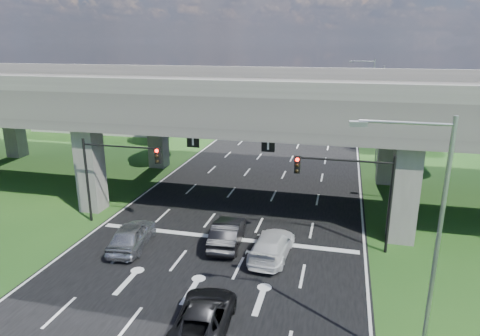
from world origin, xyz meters
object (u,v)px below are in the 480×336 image
at_px(streetlight_far, 376,108).
at_px(car_white, 272,245).
at_px(streetlight_beyond, 369,91).
at_px(signal_right, 353,184).
at_px(car_trailing, 204,317).
at_px(car_silver, 132,235).
at_px(signal_left, 114,167).
at_px(streetlight_near, 427,233).
at_px(car_dark, 228,233).

xyz_separation_m(streetlight_far, car_white, (-6.70, -22.25, -5.08)).
bearing_deg(streetlight_beyond, signal_right, -93.61).
bearing_deg(streetlight_far, car_trailing, -105.90).
height_order(car_silver, car_white, car_silver).
bearing_deg(signal_right, streetlight_far, 83.53).
bearing_deg(signal_right, signal_left, 180.00).
xyz_separation_m(streetlight_beyond, car_silver, (-15.26, -39.12, -5.00)).
xyz_separation_m(streetlight_near, car_trailing, (-8.45, 0.35, -5.11)).
height_order(signal_right, car_white, signal_right).
bearing_deg(streetlight_beyond, car_dark, -104.48).
bearing_deg(car_white, streetlight_far, -103.03).
bearing_deg(car_silver, signal_left, -56.60).
bearing_deg(signal_left, streetlight_far, 48.22).
bearing_deg(streetlight_beyond, signal_left, -116.43).
bearing_deg(car_trailing, streetlight_far, -110.67).
relative_size(signal_left, car_dark, 1.23).
bearing_deg(streetlight_beyond, car_silver, -111.31).
distance_m(signal_left, streetlight_near, 20.56).
distance_m(signal_right, car_trailing, 11.92).
xyz_separation_m(streetlight_beyond, car_trailing, (-8.45, -45.65, -5.11)).
relative_size(car_silver, car_trailing, 0.94).
bearing_deg(streetlight_far, streetlight_beyond, 90.00).
height_order(signal_right, streetlight_far, streetlight_far).
height_order(streetlight_far, car_trailing, streetlight_far).
xyz_separation_m(streetlight_near, car_white, (-6.70, 7.75, -5.08)).
height_order(streetlight_far, car_silver, streetlight_far).
height_order(signal_left, car_white, signal_left).
distance_m(streetlight_near, car_trailing, 9.88).
bearing_deg(signal_right, car_dark, -169.97).
bearing_deg(car_silver, car_dark, -170.27).
bearing_deg(car_silver, streetlight_beyond, -118.96).
relative_size(signal_right, signal_left, 1.00).
xyz_separation_m(streetlight_near, car_dark, (-9.65, 8.64, -5.02)).
distance_m(signal_right, streetlight_near, 10.33).
xyz_separation_m(streetlight_near, streetlight_beyond, (0.00, 46.00, 0.00)).
relative_size(streetlight_near, streetlight_beyond, 1.00).
distance_m(signal_right, signal_left, 15.65).
xyz_separation_m(car_dark, car_trailing, (1.20, -8.29, -0.10)).
distance_m(signal_left, car_dark, 9.03).
relative_size(streetlight_near, car_trailing, 1.98).
distance_m(signal_left, car_trailing, 13.92).
relative_size(signal_right, car_silver, 1.26).
relative_size(streetlight_near, streetlight_far, 1.00).
height_order(signal_left, car_dark, signal_left).
bearing_deg(car_dark, car_trailing, 92.92).
distance_m(streetlight_near, streetlight_beyond, 46.00).
relative_size(signal_right, car_trailing, 1.19).
bearing_deg(streetlight_far, car_dark, -114.30).
bearing_deg(signal_right, car_white, -153.68).
bearing_deg(signal_right, streetlight_near, -77.12).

